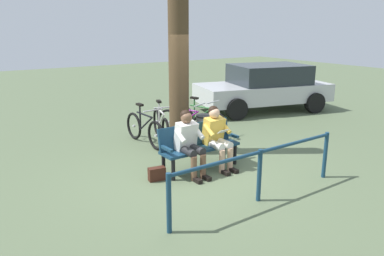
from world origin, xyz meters
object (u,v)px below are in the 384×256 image
(handbag, at_px, (157,174))
(litter_bin, at_px, (205,132))
(bench, at_px, (198,143))
(bicycle_orange, at_px, (144,129))
(bicycle_silver, at_px, (200,120))
(bicycle_purple, at_px, (185,124))
(parked_car, at_px, (265,86))
(tree_trunk, at_px, (179,58))
(bicycle_red, at_px, (161,125))
(person_reading, at_px, (217,134))
(person_companion, at_px, (189,140))

(handbag, relative_size, litter_bin, 0.38)
(bench, xyz_separation_m, litter_bin, (-0.76, -0.86, -0.11))
(bicycle_orange, bearing_deg, bicycle_silver, 86.65)
(litter_bin, xyz_separation_m, bicycle_purple, (-0.09, -0.97, -0.03))
(litter_bin, xyz_separation_m, bicycle_orange, (0.97, -1.06, -0.03))
(litter_bin, bearing_deg, parked_car, -149.87)
(litter_bin, relative_size, parked_car, 0.17)
(handbag, xyz_separation_m, bicycle_purple, (-1.81, -1.94, 0.24))
(tree_trunk, xyz_separation_m, litter_bin, (-0.57, 0.16, -1.63))
(handbag, relative_size, bicycle_red, 0.18)
(bicycle_silver, bearing_deg, litter_bin, -45.32)
(bicycle_purple, distance_m, bicycle_red, 0.60)
(handbag, relative_size, tree_trunk, 0.07)
(handbag, xyz_separation_m, bicycle_red, (-1.24, -2.14, 0.24))
(bicycle_silver, relative_size, bicycle_orange, 0.97)
(litter_bin, relative_size, bicycle_purple, 0.50)
(tree_trunk, bearing_deg, bicycle_red, -95.14)
(bicycle_silver, height_order, bicycle_red, same)
(person_reading, distance_m, bicycle_orange, 2.16)
(bench, distance_m, bicycle_purple, 2.03)
(parked_car, bearing_deg, bicycle_red, 27.36)
(person_reading, distance_m, bicycle_red, 2.20)
(bicycle_purple, bearing_deg, handbag, -67.69)
(handbag, relative_size, parked_car, 0.07)
(litter_bin, distance_m, bicycle_red, 1.26)
(bicycle_red, distance_m, parked_car, 4.56)
(bench, bearing_deg, tree_trunk, -102.40)
(person_companion, bearing_deg, parked_car, -148.27)
(handbag, distance_m, litter_bin, 1.99)
(tree_trunk, distance_m, parked_car, 5.12)
(bicycle_purple, height_order, bicycle_red, same)
(litter_bin, bearing_deg, tree_trunk, -15.19)
(bench, bearing_deg, person_reading, 152.74)
(person_reading, relative_size, bicycle_red, 0.74)
(bicycle_red, bearing_deg, litter_bin, 38.56)
(person_reading, distance_m, handbag, 1.39)
(bench, xyz_separation_m, person_companion, (0.32, 0.17, 0.16))
(tree_trunk, relative_size, bicycle_purple, 2.60)
(person_companion, xyz_separation_m, handbag, (0.64, -0.06, -0.54))
(bicycle_silver, distance_m, parked_car, 3.57)
(handbag, bearing_deg, litter_bin, -150.49)
(parked_car, bearing_deg, tree_trunk, 38.49)
(handbag, relative_size, bicycle_silver, 0.18)
(person_reading, xyz_separation_m, handbag, (1.28, -0.04, -0.54))
(bicycle_red, bearing_deg, handbag, -13.88)
(tree_trunk, height_order, bicycle_red, tree_trunk)
(person_reading, height_order, litter_bin, person_reading)
(person_companion, xyz_separation_m, bicycle_silver, (-1.66, -2.11, -0.30))
(person_companion, relative_size, bicycle_red, 0.74)
(person_companion, bearing_deg, tree_trunk, -114.81)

